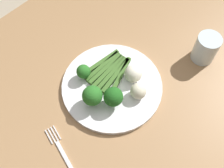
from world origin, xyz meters
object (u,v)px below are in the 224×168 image
at_px(asparagus_bundle, 109,71).
at_px(fork, 63,153).
at_px(plate, 112,86).
at_px(broccoli_near_center, 84,72).
at_px(cauliflower_back, 138,91).
at_px(broccoli_front, 92,96).
at_px(dining_table, 117,108).
at_px(cauliflower_front_left, 134,74).
at_px(broccoli_outer_edge, 113,97).
at_px(water_glass, 206,48).

xyz_separation_m(asparagus_bundle, fork, (-0.26, -0.08, -0.02)).
height_order(plate, broccoli_near_center, broccoli_near_center).
xyz_separation_m(plate, cauliflower_back, (0.03, -0.08, 0.03)).
relative_size(broccoli_front, fork, 0.41).
relative_size(dining_table, broccoli_front, 21.81).
bearing_deg(cauliflower_front_left, plate, 152.69).
bearing_deg(cauliflower_front_left, fork, -177.84).
relative_size(broccoli_outer_edge, cauliflower_front_left, 1.28).
bearing_deg(fork, broccoli_front, -60.76).
bearing_deg(cauliflower_front_left, broccoli_outer_edge, -172.80).
xyz_separation_m(plate, broccoli_front, (-0.08, 0.00, 0.05)).
relative_size(broccoli_front, water_glass, 0.75).
bearing_deg(broccoli_outer_edge, cauliflower_front_left, 7.20).
bearing_deg(water_glass, plate, 154.60).
height_order(broccoli_near_center, cauliflower_front_left, cauliflower_front_left).
relative_size(dining_table, fork, 9.04).
height_order(broccoli_near_center, broccoli_front, broccoli_front).
bearing_deg(asparagus_bundle, plate, 48.88).
bearing_deg(plate, broccoli_front, 179.92).
bearing_deg(dining_table, cauliflower_front_left, -1.29).
bearing_deg(fork, cauliflower_front_left, -73.66).
bearing_deg(broccoli_outer_edge, cauliflower_back, -26.46).
distance_m(broccoli_front, cauliflower_back, 0.13).
bearing_deg(water_glass, dining_table, 160.06).
height_order(broccoli_near_center, fork, broccoli_near_center).
distance_m(asparagus_bundle, fork, 0.27).
relative_size(broccoli_near_center, cauliflower_back, 1.10).
height_order(plate, cauliflower_back, cauliflower_back).
xyz_separation_m(broccoli_near_center, cauliflower_front_left, (0.09, -0.11, -0.00)).
relative_size(asparagus_bundle, broccoli_near_center, 2.91).
xyz_separation_m(plate, cauliflower_front_left, (0.06, -0.03, 0.03)).
relative_size(dining_table, plate, 5.10).
distance_m(broccoli_near_center, water_glass, 0.37).
bearing_deg(plate, asparagus_bundle, 53.38).
bearing_deg(broccoli_outer_edge, fork, 179.54).
height_order(broccoli_front, cauliflower_back, broccoli_front).
distance_m(broccoli_near_center, cauliflower_front_left, 0.14).
xyz_separation_m(broccoli_front, cauliflower_back, (0.10, -0.08, -0.02)).
xyz_separation_m(broccoli_near_center, fork, (-0.19, -0.12, -0.04)).
bearing_deg(broccoli_near_center, broccoli_outer_edge, -91.50).
bearing_deg(plate, cauliflower_front_left, -27.31).
distance_m(dining_table, broccoli_near_center, 0.18).
distance_m(cauliflower_back, water_glass, 0.25).
bearing_deg(broccoli_near_center, dining_table, -73.57).
xyz_separation_m(asparagus_bundle, broccoli_outer_edge, (-0.07, -0.08, 0.03)).
bearing_deg(fork, broccoli_outer_edge, -76.29).
distance_m(asparagus_bundle, broccoli_near_center, 0.08).
height_order(plate, fork, plate).
xyz_separation_m(asparagus_bundle, water_glass, (0.24, -0.17, 0.02)).
distance_m(dining_table, broccoli_front, 0.17).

